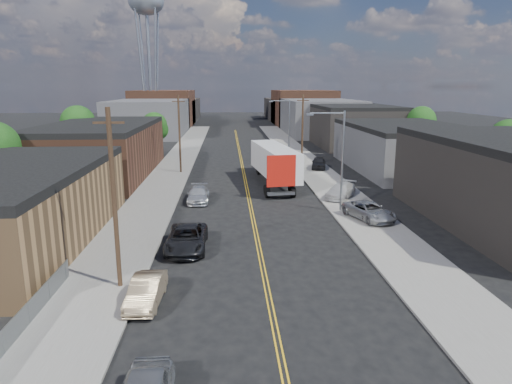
{
  "coord_description": "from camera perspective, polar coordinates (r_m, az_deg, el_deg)",
  "views": [
    {
      "loc": [
        -2.11,
        -14.12,
        11.01
      ],
      "look_at": [
        0.22,
        22.57,
        2.5
      ],
      "focal_mm": 32.0,
      "sensor_mm": 36.0,
      "label": 1
    }
  ],
  "objects": [
    {
      "name": "ground",
      "position": [
        74.96,
        -1.98,
        4.58
      ],
      "size": [
        260.0,
        260.0,
        0.0
      ],
      "primitive_type": "plane",
      "color": "black",
      "rests_on": "ground"
    },
    {
      "name": "centerline",
      "position": [
        60.17,
        -1.56,
        2.49
      ],
      "size": [
        0.32,
        120.0,
        0.01
      ],
      "primitive_type": "cube",
      "color": "gold",
      "rests_on": "ground"
    },
    {
      "name": "sidewalk_left",
      "position": [
        60.57,
        -10.59,
        2.41
      ],
      "size": [
        5.0,
        140.0,
        0.15
      ],
      "primitive_type": "cube",
      "color": "slate",
      "rests_on": "ground"
    },
    {
      "name": "sidewalk_right",
      "position": [
        61.23,
        7.37,
        2.63
      ],
      "size": [
        5.0,
        140.0,
        0.15
      ],
      "primitive_type": "cube",
      "color": "slate",
      "rests_on": "ground"
    },
    {
      "name": "warehouse_tan",
      "position": [
        36.76,
        -29.14,
        -1.55
      ],
      "size": [
        12.0,
        22.0,
        5.6
      ],
      "color": "brown",
      "rests_on": "ground"
    },
    {
      "name": "warehouse_brown",
      "position": [
        60.74,
        -18.84,
        5.04
      ],
      "size": [
        12.0,
        26.0,
        6.6
      ],
      "color": "#4E2E1F",
      "rests_on": "ground"
    },
    {
      "name": "industrial_right_b",
      "position": [
        65.26,
        18.17,
        5.38
      ],
      "size": [
        14.0,
        24.0,
        6.1
      ],
      "color": "#3E3D40",
      "rests_on": "ground"
    },
    {
      "name": "industrial_right_c",
      "position": [
        89.72,
        12.1,
        8.14
      ],
      "size": [
        14.0,
        22.0,
        7.6
      ],
      "color": "black",
      "rests_on": "ground"
    },
    {
      "name": "skyline_left_a",
      "position": [
        110.8,
        -13.08,
        9.07
      ],
      "size": [
        16.0,
        30.0,
        8.0
      ],
      "primitive_type": "cube",
      "color": "#3E3D40",
      "rests_on": "ground"
    },
    {
      "name": "skyline_right_a",
      "position": [
        111.55,
        7.91,
        9.3
      ],
      "size": [
        16.0,
        30.0,
        8.0
      ],
      "primitive_type": "cube",
      "color": "#3E3D40",
      "rests_on": "ground"
    },
    {
      "name": "skyline_left_b",
      "position": [
        135.44,
        -11.4,
        10.23
      ],
      "size": [
        16.0,
        26.0,
        10.0
      ],
      "primitive_type": "cube",
      "color": "#4E2E1F",
      "rests_on": "ground"
    },
    {
      "name": "skyline_right_b",
      "position": [
        136.06,
        5.82,
        10.43
      ],
      "size": [
        16.0,
        26.0,
        10.0
      ],
      "primitive_type": "cube",
      "color": "#4E2E1F",
      "rests_on": "ground"
    },
    {
      "name": "skyline_left_c",
      "position": [
        155.33,
        -10.4,
        10.05
      ],
      "size": [
        16.0,
        40.0,
        7.0
      ],
      "primitive_type": "cube",
      "color": "black",
      "rests_on": "ground"
    },
    {
      "name": "skyline_right_c",
      "position": [
        155.88,
        4.6,
        10.23
      ],
      "size": [
        16.0,
        40.0,
        7.0
      ],
      "primitive_type": "cube",
      "color": "black",
      "rests_on": "ground"
    },
    {
      "name": "water_tower",
      "position": [
        127.23,
        -13.54,
        21.57
      ],
      "size": [
        9.0,
        9.0,
        36.9
      ],
      "color": "gray",
      "rests_on": "ground"
    },
    {
      "name": "streetlight_near",
      "position": [
        40.7,
        10.24,
        4.8
      ],
      "size": [
        3.39,
        0.25,
        9.0
      ],
      "color": "gray",
      "rests_on": "ground"
    },
    {
      "name": "streetlight_far",
      "position": [
        74.97,
        3.86,
        8.65
      ],
      "size": [
        3.39,
        0.25,
        9.0
      ],
      "color": "gray",
      "rests_on": "ground"
    },
    {
      "name": "utility_pole_left_near",
      "position": [
        25.56,
        -17.32,
        -0.85
      ],
      "size": [
        1.6,
        0.26,
        10.0
      ],
      "color": "black",
      "rests_on": "ground"
    },
    {
      "name": "utility_pole_left_far",
      "position": [
        59.72,
        -9.54,
        7.21
      ],
      "size": [
        1.6,
        0.26,
        10.0
      ],
      "color": "black",
      "rests_on": "ground"
    },
    {
      "name": "utility_pole_right",
      "position": [
        63.24,
        5.82,
        7.64
      ],
      "size": [
        1.6,
        0.26,
        10.0
      ],
      "color": "black",
      "rests_on": "ground"
    },
    {
      "name": "chainlink_fence",
      "position": [
        22.49,
        -29.05,
        -16.15
      ],
      "size": [
        0.05,
        16.0,
        1.22
      ],
      "color": "slate",
      "rests_on": "ground"
    },
    {
      "name": "tree_left_mid",
      "position": [
        72.69,
        -21.3,
        7.79
      ],
      "size": [
        5.1,
        5.04,
        8.37
      ],
      "color": "black",
      "rests_on": "ground"
    },
    {
      "name": "tree_left_far",
      "position": [
        77.3,
        -12.54,
        7.94
      ],
      "size": [
        4.35,
        4.2,
        6.97
      ],
      "color": "black",
      "rests_on": "ground"
    },
    {
      "name": "tree_right_near",
      "position": [
        59.87,
        29.04,
        5.52
      ],
      "size": [
        4.6,
        4.48,
        7.44
      ],
      "color": "black",
      "rests_on": "ground"
    },
    {
      "name": "tree_right_far",
      "position": [
        81.01,
        19.99,
        8.13
      ],
      "size": [
        4.85,
        4.76,
        7.91
      ],
      "color": "black",
      "rests_on": "ground"
    },
    {
      "name": "semi_truck",
      "position": [
        53.34,
        2.11,
        3.9
      ],
      "size": [
        4.58,
        17.38,
        4.47
      ],
      "rotation": [
        0.0,
        0.0,
        0.13
      ],
      "color": "#BCBCBC",
      "rests_on": "ground"
    },
    {
      "name": "car_left_b",
      "position": [
        24.77,
        -13.56,
        -11.93
      ],
      "size": [
        1.71,
        4.36,
        1.42
      ],
      "primitive_type": "imported",
      "rotation": [
        0.0,
        0.0,
        -0.05
      ],
      "color": "#927D5F",
      "rests_on": "ground"
    },
    {
      "name": "car_left_c",
      "position": [
        31.93,
        -8.68,
        -5.76
      ],
      "size": [
        2.75,
        5.85,
        1.62
      ],
      "primitive_type": "imported",
      "rotation": [
        0.0,
        0.0,
        -0.01
      ],
      "color": "black",
      "rests_on": "ground"
    },
    {
      "name": "car_left_d",
      "position": [
        44.91,
        -7.22,
        -0.33
      ],
      "size": [
        2.02,
        4.94,
        1.43
      ],
      "primitive_type": "imported",
      "rotation": [
        0.0,
        0.0,
        0.0
      ],
      "color": "#B7BABD",
      "rests_on": "ground"
    },
    {
      "name": "car_right_lot_a",
      "position": [
        39.27,
        13.98,
        -2.31
      ],
      "size": [
        4.04,
        5.78,
        1.47
      ],
      "primitive_type": "imported",
      "rotation": [
        0.0,
        0.0,
        0.34
      ],
      "color": "#9C9EA1",
      "rests_on": "sidewalk_right"
    },
    {
      "name": "car_right_lot_b",
      "position": [
        46.37,
        10.56,
        0.18
      ],
      "size": [
        4.34,
        5.3,
        1.45
      ],
      "primitive_type": "imported",
      "rotation": [
        0.0,
        0.0,
        -0.55
      ],
      "color": "#B4B4B4",
      "rests_on": "sidewalk_right"
    },
    {
      "name": "car_right_lot_c",
      "position": [
        62.55,
        7.84,
        3.63
      ],
      "size": [
        2.75,
        4.84,
        1.55
      ],
      "primitive_type": "imported",
      "rotation": [
        0.0,
        0.0,
        -0.21
      ],
      "color": "black",
      "rests_on": "sidewalk_right"
    }
  ]
}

